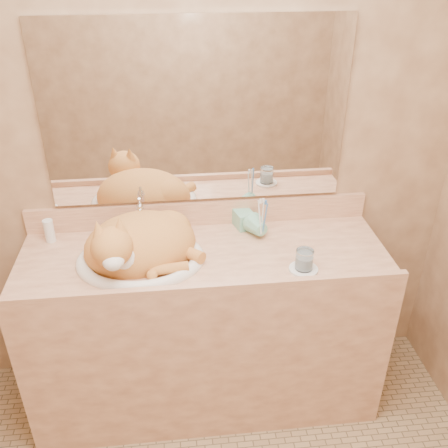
{
  "coord_description": "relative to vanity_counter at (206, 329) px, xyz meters",
  "views": [
    {
      "loc": [
        -0.11,
        -1.08,
        2.05
      ],
      "look_at": [
        0.09,
        0.7,
        1.01
      ],
      "focal_mm": 40.0,
      "sensor_mm": 36.0,
      "label": 1
    }
  ],
  "objects": [
    {
      "name": "sink_basin",
      "position": [
        -0.27,
        -0.02,
        0.51
      ],
      "size": [
        0.6,
        0.53,
        0.17
      ],
      "primitive_type": null,
      "rotation": [
        0.0,
        0.0,
        0.18
      ],
      "color": "white",
      "rests_on": "vanity_counter"
    },
    {
      "name": "water_glass",
      "position": [
        0.4,
        -0.16,
        0.48
      ],
      "size": [
        0.07,
        0.07,
        0.09
      ],
      "primitive_type": "cylinder",
      "color": "white",
      "rests_on": "saucer"
    },
    {
      "name": "saucer",
      "position": [
        0.4,
        -0.16,
        0.43
      ],
      "size": [
        0.12,
        0.12,
        0.01
      ],
      "primitive_type": "cylinder",
      "color": "white",
      "rests_on": "vanity_counter"
    },
    {
      "name": "mirror",
      "position": [
        0.0,
        0.26,
        0.97
      ],
      "size": [
        1.3,
        0.02,
        0.8
      ],
      "primitive_type": "cube",
      "color": "white",
      "rests_on": "wall_back"
    },
    {
      "name": "soap_dispenser",
      "position": [
        0.22,
        0.17,
        0.51
      ],
      "size": [
        0.1,
        0.1,
        0.18
      ],
      "primitive_type": "imported",
      "rotation": [
        0.0,
        0.0,
        0.27
      ],
      "color": "#77BFA0",
      "rests_on": "vanity_counter"
    },
    {
      "name": "cat",
      "position": [
        -0.28,
        -0.01,
        0.51
      ],
      "size": [
        0.57,
        0.51,
        0.26
      ],
      "primitive_type": null,
      "rotation": [
        0.0,
        0.0,
        0.27
      ],
      "color": "#BD6D2B",
      "rests_on": "sink_basin"
    },
    {
      "name": "toothbrush_cup",
      "position": [
        0.27,
        0.09,
        0.47
      ],
      "size": [
        0.13,
        0.13,
        0.09
      ],
      "primitive_type": "imported",
      "rotation": [
        0.0,
        0.0,
        0.36
      ],
      "color": "#77BFA0",
      "rests_on": "vanity_counter"
    },
    {
      "name": "faucet",
      "position": [
        -0.27,
        0.18,
        0.51
      ],
      "size": [
        0.05,
        0.13,
        0.18
      ],
      "primitive_type": null,
      "rotation": [
        0.0,
        0.0,
        0.06
      ],
      "color": "silver",
      "rests_on": "vanity_counter"
    },
    {
      "name": "lotion_bottle",
      "position": [
        -0.68,
        0.19,
        0.48
      ],
      "size": [
        0.04,
        0.04,
        0.11
      ],
      "primitive_type": "cylinder",
      "color": "white",
      "rests_on": "vanity_counter"
    },
    {
      "name": "vanity_counter",
      "position": [
        0.0,
        0.0,
        0.0
      ],
      "size": [
        1.6,
        0.55,
        0.85
      ],
      "primitive_type": null,
      "color": "#A5694A",
      "rests_on": "floor"
    },
    {
      "name": "wall_back",
      "position": [
        0.0,
        0.28,
        0.82
      ],
      "size": [
        2.4,
        0.02,
        2.5
      ],
      "primitive_type": "cube",
      "color": "brown",
      "rests_on": "ground"
    },
    {
      "name": "toothbrushes",
      "position": [
        0.27,
        0.09,
        0.55
      ],
      "size": [
        0.03,
        0.03,
        0.21
      ],
      "primitive_type": null,
      "color": "white",
      "rests_on": "toothbrush_cup"
    }
  ]
}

